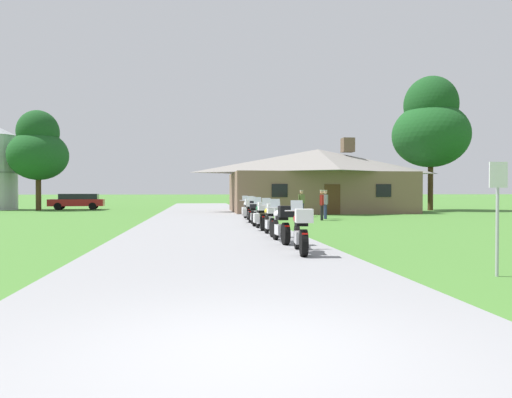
{
  "coord_description": "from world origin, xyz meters",
  "views": [
    {
      "loc": [
        -0.45,
        -4.44,
        1.58
      ],
      "look_at": [
        2.92,
        23.06,
        1.16
      ],
      "focal_mm": 33.24,
      "sensor_mm": 36.0,
      "label": 1
    }
  ],
  "objects_px": {
    "motorcycle_green_sixth_in_row": "(250,211)",
    "tree_left_far": "(38,149)",
    "motorcycle_green_fourth_in_row": "(261,216)",
    "bystander_olive_shirt_near_lodge": "(302,202)",
    "motorcycle_yellow_fifth_in_row": "(254,213)",
    "metal_signpost_roadside": "(498,204)",
    "motorcycle_white_farthest_in_row": "(248,209)",
    "bystander_red_shirt_by_tree": "(322,203)",
    "bystander_gray_shirt_beside_signpost": "(325,203)",
    "motorcycle_white_second_in_row": "(281,224)",
    "motorcycle_yellow_third_in_row": "(270,219)",
    "tree_right_of_lodge": "(431,126)",
    "motorcycle_red_nearest_to_camera": "(301,231)",
    "parked_red_suv_far_left": "(77,201)"
  },
  "relations": [
    {
      "from": "motorcycle_green_sixth_in_row",
      "to": "tree_left_far",
      "type": "height_order",
      "value": "tree_left_far"
    },
    {
      "from": "motorcycle_green_fourth_in_row",
      "to": "bystander_olive_shirt_near_lodge",
      "type": "relative_size",
      "value": 1.24
    },
    {
      "from": "motorcycle_green_fourth_in_row",
      "to": "motorcycle_yellow_fifth_in_row",
      "type": "relative_size",
      "value": 1.0
    },
    {
      "from": "motorcycle_green_fourth_in_row",
      "to": "metal_signpost_roadside",
      "type": "bearing_deg",
      "value": -75.33
    },
    {
      "from": "motorcycle_white_farthest_in_row",
      "to": "bystander_red_shirt_by_tree",
      "type": "height_order",
      "value": "bystander_red_shirt_by_tree"
    },
    {
      "from": "bystander_olive_shirt_near_lodge",
      "to": "bystander_gray_shirt_beside_signpost",
      "type": "xyz_separation_m",
      "value": [
        0.86,
        -2.47,
        0.0
      ]
    },
    {
      "from": "bystander_red_shirt_by_tree",
      "to": "tree_left_far",
      "type": "distance_m",
      "value": 26.61
    },
    {
      "from": "motorcycle_white_second_in_row",
      "to": "motorcycle_green_sixth_in_row",
      "type": "relative_size",
      "value": 1.0
    },
    {
      "from": "motorcycle_yellow_third_in_row",
      "to": "tree_right_of_lodge",
      "type": "xyz_separation_m",
      "value": [
        17.07,
        21.75,
        6.52
      ]
    },
    {
      "from": "motorcycle_white_farthest_in_row",
      "to": "metal_signpost_roadside",
      "type": "xyz_separation_m",
      "value": [
        2.81,
        -17.95,
        0.74
      ]
    },
    {
      "from": "motorcycle_red_nearest_to_camera",
      "to": "motorcycle_green_fourth_in_row",
      "type": "bearing_deg",
      "value": 95.7
    },
    {
      "from": "motorcycle_red_nearest_to_camera",
      "to": "tree_right_of_lodge",
      "type": "xyz_separation_m",
      "value": [
        17.04,
        26.54,
        6.52
      ]
    },
    {
      "from": "motorcycle_white_farthest_in_row",
      "to": "metal_signpost_roadside",
      "type": "height_order",
      "value": "metal_signpost_roadside"
    },
    {
      "from": "motorcycle_white_farthest_in_row",
      "to": "parked_red_suv_far_left",
      "type": "bearing_deg",
      "value": 125.29
    },
    {
      "from": "bystander_gray_shirt_beside_signpost",
      "to": "motorcycle_yellow_third_in_row",
      "type": "bearing_deg",
      "value": 154.9
    },
    {
      "from": "metal_signpost_roadside",
      "to": "parked_red_suv_far_left",
      "type": "height_order",
      "value": "metal_signpost_roadside"
    },
    {
      "from": "tree_left_far",
      "to": "motorcycle_white_second_in_row",
      "type": "bearing_deg",
      "value": -60.59
    },
    {
      "from": "motorcycle_white_second_in_row",
      "to": "metal_signpost_roadside",
      "type": "bearing_deg",
      "value": -64.0
    },
    {
      "from": "metal_signpost_roadside",
      "to": "tree_left_far",
      "type": "relative_size",
      "value": 0.25
    },
    {
      "from": "metal_signpost_roadside",
      "to": "motorcycle_white_farthest_in_row",
      "type": "bearing_deg",
      "value": 98.9
    },
    {
      "from": "motorcycle_green_fourth_in_row",
      "to": "tree_right_of_lodge",
      "type": "bearing_deg",
      "value": 47.12
    },
    {
      "from": "motorcycle_yellow_third_in_row",
      "to": "tree_right_of_lodge",
      "type": "bearing_deg",
      "value": 51.61
    },
    {
      "from": "metal_signpost_roadside",
      "to": "motorcycle_green_sixth_in_row",
      "type": "bearing_deg",
      "value": 100.81
    },
    {
      "from": "motorcycle_green_fourth_in_row",
      "to": "bystander_olive_shirt_near_lodge",
      "type": "bearing_deg",
      "value": 67.95
    },
    {
      "from": "motorcycle_green_fourth_in_row",
      "to": "parked_red_suv_far_left",
      "type": "bearing_deg",
      "value": 116.63
    },
    {
      "from": "metal_signpost_roadside",
      "to": "motorcycle_yellow_third_in_row",
      "type": "bearing_deg",
      "value": 110.75
    },
    {
      "from": "motorcycle_green_fourth_in_row",
      "to": "motorcycle_yellow_fifth_in_row",
      "type": "distance_m",
      "value": 2.51
    },
    {
      "from": "metal_signpost_roadside",
      "to": "motorcycle_red_nearest_to_camera",
      "type": "bearing_deg",
      "value": 132.78
    },
    {
      "from": "motorcycle_green_fourth_in_row",
      "to": "bystander_gray_shirt_beside_signpost",
      "type": "relative_size",
      "value": 1.24
    },
    {
      "from": "motorcycle_white_farthest_in_row",
      "to": "motorcycle_white_second_in_row",
      "type": "bearing_deg",
      "value": -93.42
    },
    {
      "from": "tree_left_far",
      "to": "tree_right_of_lodge",
      "type": "relative_size",
      "value": 0.75
    },
    {
      "from": "bystander_olive_shirt_near_lodge",
      "to": "parked_red_suv_far_left",
      "type": "relative_size",
      "value": 0.35
    },
    {
      "from": "motorcycle_yellow_fifth_in_row",
      "to": "bystander_olive_shirt_near_lodge",
      "type": "distance_m",
      "value": 8.89
    },
    {
      "from": "motorcycle_yellow_third_in_row",
      "to": "bystander_red_shirt_by_tree",
      "type": "height_order",
      "value": "bystander_red_shirt_by_tree"
    },
    {
      "from": "motorcycle_green_fourth_in_row",
      "to": "motorcycle_yellow_fifth_in_row",
      "type": "height_order",
      "value": "same"
    },
    {
      "from": "bystander_gray_shirt_beside_signpost",
      "to": "metal_signpost_roadside",
      "type": "relative_size",
      "value": 0.79
    },
    {
      "from": "motorcycle_green_sixth_in_row",
      "to": "bystander_olive_shirt_near_lodge",
      "type": "relative_size",
      "value": 1.23
    },
    {
      "from": "bystander_olive_shirt_near_lodge",
      "to": "motorcycle_green_fourth_in_row",
      "type": "bearing_deg",
      "value": 37.07
    },
    {
      "from": "motorcycle_yellow_fifth_in_row",
      "to": "tree_right_of_lodge",
      "type": "distance_m",
      "value": 24.75
    },
    {
      "from": "motorcycle_yellow_fifth_in_row",
      "to": "bystander_gray_shirt_beside_signpost",
      "type": "height_order",
      "value": "bystander_gray_shirt_beside_signpost"
    },
    {
      "from": "motorcycle_green_sixth_in_row",
      "to": "tree_right_of_lodge",
      "type": "relative_size",
      "value": 0.18
    },
    {
      "from": "motorcycle_white_second_in_row",
      "to": "bystander_olive_shirt_near_lodge",
      "type": "height_order",
      "value": "bystander_olive_shirt_near_lodge"
    },
    {
      "from": "motorcycle_yellow_fifth_in_row",
      "to": "parked_red_suv_far_left",
      "type": "height_order",
      "value": "parked_red_suv_far_left"
    },
    {
      "from": "motorcycle_yellow_fifth_in_row",
      "to": "bystander_olive_shirt_near_lodge",
      "type": "height_order",
      "value": "bystander_olive_shirt_near_lodge"
    },
    {
      "from": "motorcycle_yellow_fifth_in_row",
      "to": "motorcycle_green_sixth_in_row",
      "type": "height_order",
      "value": "same"
    },
    {
      "from": "tree_right_of_lodge",
      "to": "motorcycle_green_sixth_in_row",
      "type": "bearing_deg",
      "value": -139.66
    },
    {
      "from": "motorcycle_red_nearest_to_camera",
      "to": "motorcycle_white_second_in_row",
      "type": "bearing_deg",
      "value": 96.91
    },
    {
      "from": "motorcycle_yellow_third_in_row",
      "to": "parked_red_suv_far_left",
      "type": "xyz_separation_m",
      "value": [
        -13.11,
        27.32,
        0.16
      ]
    },
    {
      "from": "motorcycle_white_farthest_in_row",
      "to": "tree_left_far",
      "type": "height_order",
      "value": "tree_left_far"
    },
    {
      "from": "motorcycle_green_fourth_in_row",
      "to": "parked_red_suv_far_left",
      "type": "height_order",
      "value": "parked_red_suv_far_left"
    }
  ]
}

